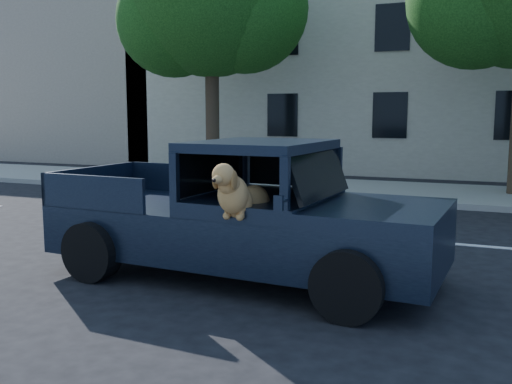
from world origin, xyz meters
TOP-DOWN VIEW (x-y plane):
  - ground at (0.00, 0.00)m, footprint 120.00×120.00m
  - far_sidewalk at (0.00, 9.20)m, footprint 60.00×4.00m
  - lane_stripes at (2.00, 3.40)m, footprint 21.60×0.14m
  - street_tree_left at (-3.97, 9.62)m, footprint 6.00×5.20m
  - building_main at (3.00, 16.50)m, footprint 26.00×6.00m
  - building_left at (-15.00, 16.50)m, footprint 12.00×6.00m
  - pickup_truck at (1.13, 0.11)m, footprint 5.46×2.88m

SIDE VIEW (x-z plane):
  - ground at x=0.00m, z-range 0.00..0.00m
  - lane_stripes at x=2.00m, z-range 0.00..0.01m
  - far_sidewalk at x=0.00m, z-range 0.00..0.15m
  - pickup_truck at x=1.13m, z-range -0.31..1.60m
  - building_left at x=-15.00m, z-range 0.00..8.00m
  - building_main at x=3.00m, z-range 0.00..9.00m
  - street_tree_left at x=-3.97m, z-range 1.41..10.01m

